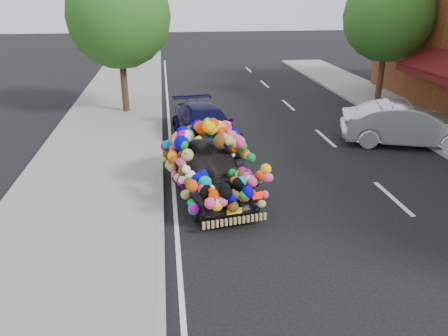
{
  "coord_description": "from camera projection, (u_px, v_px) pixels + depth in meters",
  "views": [
    {
      "loc": [
        -2.1,
        -9.45,
        4.97
      ],
      "look_at": [
        -0.75,
        0.42,
        0.92
      ],
      "focal_mm": 35.0,
      "sensor_mm": 36.0,
      "label": 1
    }
  ],
  "objects": [
    {
      "name": "ground",
      "position": [
        256.0,
        207.0,
        10.81
      ],
      "size": [
        100.0,
        100.0,
        0.0
      ],
      "primitive_type": "plane",
      "color": "black",
      "rests_on": "ground"
    },
    {
      "name": "tree_near_sidewalk",
      "position": [
        118.0,
        16.0,
        17.53
      ],
      "size": [
        4.2,
        4.2,
        6.13
      ],
      "color": "#332114",
      "rests_on": "ground"
    },
    {
      "name": "navy_sedan",
      "position": [
        205.0,
        125.0,
        15.2
      ],
      "size": [
        2.45,
        4.58,
        1.26
      ],
      "primitive_type": "imported",
      "rotation": [
        0.0,
        0.0,
        0.16
      ],
      "color": "black",
      "rests_on": "ground"
    },
    {
      "name": "plush_art_car",
      "position": [
        209.0,
        158.0,
        11.15
      ],
      "size": [
        2.64,
        4.43,
        2.0
      ],
      "rotation": [
        0.0,
        0.0,
        0.17
      ],
      "color": "black",
      "rests_on": "ground"
    },
    {
      "name": "sidewalk",
      "position": [
        77.0,
        216.0,
        10.25
      ],
      "size": [
        4.0,
        60.0,
        0.12
      ],
      "primitive_type": "cube",
      "color": "gray",
      "rests_on": "ground"
    },
    {
      "name": "kerb",
      "position": [
        161.0,
        211.0,
        10.49
      ],
      "size": [
        0.15,
        60.0,
        0.13
      ],
      "primitive_type": "cube",
      "color": "gray",
      "rests_on": "ground"
    },
    {
      "name": "silver_hatchback",
      "position": [
        408.0,
        125.0,
        14.92
      ],
      "size": [
        4.66,
        2.82,
        1.45
      ],
      "primitive_type": "imported",
      "rotation": [
        0.0,
        0.0,
        1.26
      ],
      "color": "#B6BABE",
      "rests_on": "ground"
    },
    {
      "name": "lane_markings",
      "position": [
        393.0,
        198.0,
        11.26
      ],
      "size": [
        6.0,
        50.0,
        0.01
      ],
      "primitive_type": null,
      "color": "silver",
      "rests_on": "ground"
    },
    {
      "name": "tree_far_b",
      "position": [
        388.0,
        17.0,
        19.53
      ],
      "size": [
        4.0,
        4.0,
        5.9
      ],
      "color": "#332114",
      "rests_on": "ground"
    }
  ]
}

